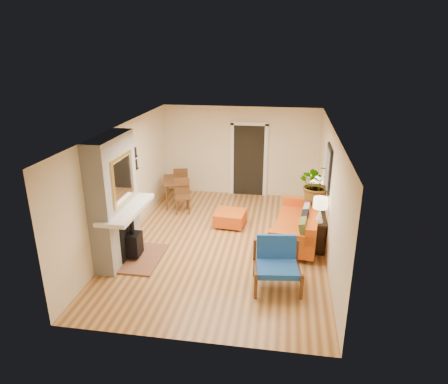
{
  "coord_description": "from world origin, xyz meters",
  "views": [
    {
      "loc": [
        1.3,
        -7.99,
        4.2
      ],
      "look_at": [
        0.0,
        0.2,
        1.15
      ],
      "focal_mm": 32.0,
      "sensor_mm": 36.0,
      "label": 1
    }
  ],
  "objects_px": {
    "ottoman": "(230,218)",
    "dining_table": "(179,184)",
    "lamp_near": "(320,207)",
    "console_table": "(316,214)",
    "sofa": "(301,225)",
    "blue_chair": "(277,261)",
    "houseplant": "(317,184)",
    "lamp_far": "(316,184)"
  },
  "relations": [
    {
      "from": "lamp_far",
      "to": "houseplant",
      "type": "xyz_separation_m",
      "value": [
        -0.01,
        -0.44,
        0.16
      ]
    },
    {
      "from": "console_table",
      "to": "ottoman",
      "type": "bearing_deg",
      "value": 170.47
    },
    {
      "from": "blue_chair",
      "to": "sofa",
      "type": "bearing_deg",
      "value": 75.5
    },
    {
      "from": "dining_table",
      "to": "lamp_far",
      "type": "xyz_separation_m",
      "value": [
        3.65,
        -0.82,
        0.47
      ]
    },
    {
      "from": "sofa",
      "to": "ottoman",
      "type": "distance_m",
      "value": 1.79
    },
    {
      "from": "lamp_near",
      "to": "lamp_far",
      "type": "bearing_deg",
      "value": 90.0
    },
    {
      "from": "lamp_near",
      "to": "console_table",
      "type": "bearing_deg",
      "value": 90.0
    },
    {
      "from": "lamp_near",
      "to": "lamp_far",
      "type": "height_order",
      "value": "same"
    },
    {
      "from": "ottoman",
      "to": "dining_table",
      "type": "height_order",
      "value": "dining_table"
    },
    {
      "from": "ottoman",
      "to": "houseplant",
      "type": "relative_size",
      "value": 0.78
    },
    {
      "from": "sofa",
      "to": "ottoman",
      "type": "xyz_separation_m",
      "value": [
        -1.7,
        0.53,
        -0.18
      ]
    },
    {
      "from": "sofa",
      "to": "blue_chair",
      "type": "bearing_deg",
      "value": -104.5
    },
    {
      "from": "houseplant",
      "to": "dining_table",
      "type": "bearing_deg",
      "value": 161.0
    },
    {
      "from": "ottoman",
      "to": "lamp_far",
      "type": "xyz_separation_m",
      "value": [
        2.03,
        0.38,
        0.85
      ]
    },
    {
      "from": "ottoman",
      "to": "blue_chair",
      "type": "relative_size",
      "value": 0.82
    },
    {
      "from": "sofa",
      "to": "blue_chair",
      "type": "distance_m",
      "value": 1.95
    },
    {
      "from": "console_table",
      "to": "houseplant",
      "type": "distance_m",
      "value": 0.7
    },
    {
      "from": "lamp_far",
      "to": "houseplant",
      "type": "relative_size",
      "value": 0.54
    },
    {
      "from": "sofa",
      "to": "console_table",
      "type": "xyz_separation_m",
      "value": [
        0.33,
        0.19,
        0.19
      ]
    },
    {
      "from": "ottoman",
      "to": "lamp_near",
      "type": "distance_m",
      "value": 2.46
    },
    {
      "from": "sofa",
      "to": "console_table",
      "type": "bearing_deg",
      "value": 29.24
    },
    {
      "from": "houseplant",
      "to": "console_table",
      "type": "bearing_deg",
      "value": -87.96
    },
    {
      "from": "sofa",
      "to": "lamp_far",
      "type": "bearing_deg",
      "value": 69.7
    },
    {
      "from": "sofa",
      "to": "ottoman",
      "type": "bearing_deg",
      "value": 162.71
    },
    {
      "from": "blue_chair",
      "to": "houseplant",
      "type": "xyz_separation_m",
      "value": [
        0.81,
        2.35,
        0.74
      ]
    },
    {
      "from": "sofa",
      "to": "dining_table",
      "type": "distance_m",
      "value": 3.74
    },
    {
      "from": "sofa",
      "to": "houseplant",
      "type": "height_order",
      "value": "houseplant"
    },
    {
      "from": "sofa",
      "to": "ottoman",
      "type": "height_order",
      "value": "sofa"
    },
    {
      "from": "sofa",
      "to": "lamp_far",
      "type": "distance_m",
      "value": 1.18
    },
    {
      "from": "console_table",
      "to": "lamp_far",
      "type": "height_order",
      "value": "lamp_far"
    },
    {
      "from": "sofa",
      "to": "lamp_near",
      "type": "distance_m",
      "value": 0.94
    },
    {
      "from": "console_table",
      "to": "lamp_far",
      "type": "xyz_separation_m",
      "value": [
        0.0,
        0.72,
        0.49
      ]
    },
    {
      "from": "console_table",
      "to": "lamp_near",
      "type": "xyz_separation_m",
      "value": [
        0.0,
        -0.74,
        0.49
      ]
    },
    {
      "from": "console_table",
      "to": "lamp_near",
      "type": "relative_size",
      "value": 3.43
    },
    {
      "from": "lamp_near",
      "to": "houseplant",
      "type": "relative_size",
      "value": 0.54
    },
    {
      "from": "blue_chair",
      "to": "lamp_far",
      "type": "relative_size",
      "value": 1.75
    },
    {
      "from": "console_table",
      "to": "lamp_near",
      "type": "bearing_deg",
      "value": -90.0
    },
    {
      "from": "blue_chair",
      "to": "houseplant",
      "type": "bearing_deg",
      "value": 70.96
    },
    {
      "from": "blue_chair",
      "to": "lamp_near",
      "type": "relative_size",
      "value": 1.75
    },
    {
      "from": "console_table",
      "to": "houseplant",
      "type": "xyz_separation_m",
      "value": [
        -0.01,
        0.28,
        0.65
      ]
    },
    {
      "from": "sofa",
      "to": "blue_chair",
      "type": "relative_size",
      "value": 2.46
    },
    {
      "from": "blue_chair",
      "to": "lamp_near",
      "type": "distance_m",
      "value": 1.66
    }
  ]
}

